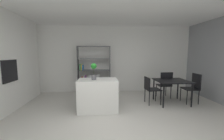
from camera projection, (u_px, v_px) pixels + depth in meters
name	position (u px, v px, depth m)	size (l,w,h in m)	color
ground_plane	(117.00, 128.00, 3.00)	(9.65, 9.65, 0.00)	beige
back_partition	(109.00, 59.00, 5.86)	(7.01, 0.06, 2.76)	silver
built_in_oven	(10.00, 71.00, 3.68)	(0.06, 0.59, 0.59)	black
kitchen_island	(98.00, 95.00, 3.91)	(1.09, 0.67, 0.89)	white
potted_plant_on_island	(94.00, 70.00, 3.80)	(0.16, 0.16, 0.46)	#4C4C51
open_bookshelf	(92.00, 74.00, 5.56)	(1.28, 0.35, 1.90)	#4C4C51
dining_table	(172.00, 83.00, 4.47)	(1.00, 0.90, 0.75)	black
dining_chair_island_side	(150.00, 88.00, 4.43)	(0.47, 0.45, 0.86)	black
dining_chair_window_side	(193.00, 86.00, 4.53)	(0.45, 0.45, 0.96)	black
dining_chair_far	(165.00, 83.00, 4.95)	(0.45, 0.43, 0.96)	black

